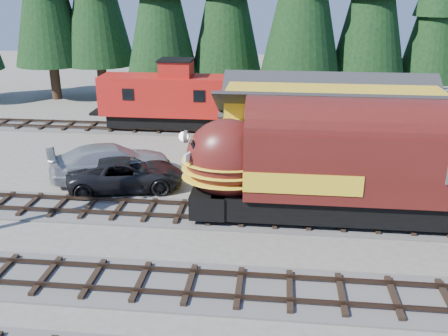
# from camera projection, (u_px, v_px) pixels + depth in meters

# --- Properties ---
(ground) EXTENTS (120.00, 120.00, 0.00)m
(ground) POSITION_uv_depth(u_px,v_px,m) (351.00, 268.00, 19.30)
(ground) COLOR #6B665B
(ground) RESTS_ON ground
(track_spur) EXTENTS (32.00, 3.20, 0.33)m
(track_spur) POSITION_uv_depth(u_px,v_px,m) (183.00, 130.00, 37.06)
(track_spur) COLOR #4C4947
(track_spur) RESTS_ON ground
(depot) EXTENTS (12.80, 7.00, 5.30)m
(depot) POSITION_uv_depth(u_px,v_px,m) (332.00, 122.00, 28.04)
(depot) COLOR gold
(depot) RESTS_ON ground
(locomotive) EXTENTS (16.12, 3.20, 4.38)m
(locomotive) POSITION_uv_depth(u_px,v_px,m) (355.00, 170.00, 22.08)
(locomotive) COLOR black
(locomotive) RESTS_ON ground
(caboose) EXTENTS (9.26, 2.68, 4.81)m
(caboose) POSITION_uv_depth(u_px,v_px,m) (165.00, 98.00, 36.36)
(caboose) COLOR black
(caboose) RESTS_ON ground
(pickup_truck_a) EXTENTS (6.57, 4.32, 1.68)m
(pickup_truck_a) POSITION_uv_depth(u_px,v_px,m) (126.00, 174.00, 26.35)
(pickup_truck_a) COLOR black
(pickup_truck_a) RESTS_ON ground
(pickup_truck_b) EXTENTS (7.19, 5.47, 1.94)m
(pickup_truck_b) POSITION_uv_depth(u_px,v_px,m) (111.00, 162.00, 27.78)
(pickup_truck_b) COLOR #9C9EA3
(pickup_truck_b) RESTS_ON ground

